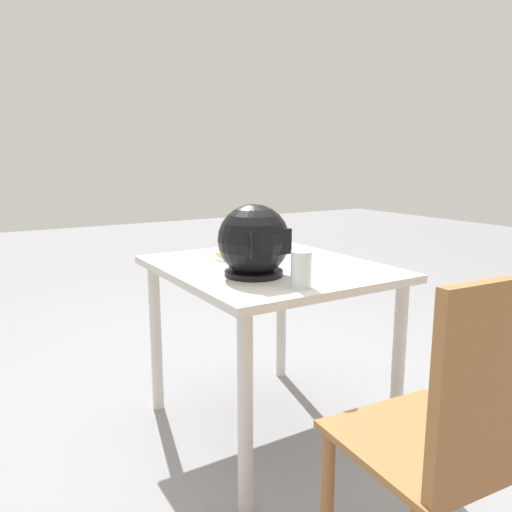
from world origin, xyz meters
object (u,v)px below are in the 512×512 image
at_px(dining_table, 268,288).
at_px(chair_far, 457,435).
at_px(motorcycle_helmet, 254,242).
at_px(pizza, 244,251).
at_px(drinking_glass, 301,270).

bearing_deg(dining_table, chair_far, 82.93).
bearing_deg(motorcycle_helmet, pizza, -114.35).
relative_size(pizza, chair_far, 0.28).
relative_size(dining_table, motorcycle_helmet, 3.52).
xyz_separation_m(motorcycle_helmet, drinking_glass, (-0.04, 0.23, -0.06)).
xyz_separation_m(dining_table, chair_far, (0.12, 1.00, -0.11)).
relative_size(dining_table, drinking_glass, 7.55).
relative_size(pizza, motorcycle_helmet, 0.95).
xyz_separation_m(dining_table, drinking_glass, (0.10, 0.36, 0.16)).
distance_m(pizza, motorcycle_helmet, 0.37).
height_order(motorcycle_helmet, drinking_glass, motorcycle_helmet).
xyz_separation_m(motorcycle_helmet, chair_far, (-0.02, 0.87, -0.33)).
xyz_separation_m(pizza, chair_far, (0.12, 1.19, -0.23)).
relative_size(motorcycle_helmet, chair_far, 0.29).
bearing_deg(dining_table, pizza, -89.71).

